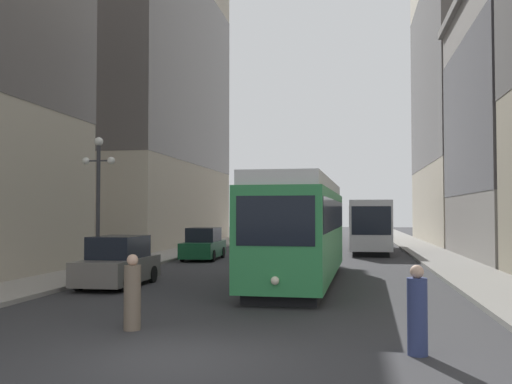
{
  "coord_description": "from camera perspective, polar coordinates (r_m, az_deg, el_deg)",
  "views": [
    {
      "loc": [
        3.12,
        -10.14,
        2.66
      ],
      "look_at": [
        0.35,
        6.36,
        3.27
      ],
      "focal_mm": 40.35,
      "sensor_mm": 36.0,
      "label": 1
    }
  ],
  "objects": [
    {
      "name": "lamp_post_left_near",
      "position": [
        24.52,
        -15.37,
        0.75
      ],
      "size": [
        1.41,
        0.36,
        5.64
      ],
      "color": "#333338",
      "rests_on": "sidewalk_left"
    },
    {
      "name": "parked_car_left_mid",
      "position": [
        33.13,
        -5.23,
        -5.23
      ],
      "size": [
        2.01,
        4.6,
        1.82
      ],
      "rotation": [
        0.0,
        0.0,
        0.04
      ],
      "color": "black",
      "rests_on": "ground"
    },
    {
      "name": "sidewalk_right",
      "position": [
        50.44,
        15.16,
        -4.96
      ],
      "size": [
        2.87,
        120.0,
        0.15
      ],
      "primitive_type": "cube",
      "color": "gray",
      "rests_on": "ground"
    },
    {
      "name": "streetcar",
      "position": [
        21.96,
        4.44,
        -3.55
      ],
      "size": [
        2.94,
        12.42,
        3.89
      ],
      "rotation": [
        0.0,
        0.0,
        -0.03
      ],
      "color": "black",
      "rests_on": "ground"
    },
    {
      "name": "transit_bus",
      "position": [
        41.1,
        11.07,
        -3.05
      ],
      "size": [
        2.6,
        12.73,
        3.45
      ],
      "rotation": [
        0.0,
        0.0,
        0.0
      ],
      "color": "black",
      "rests_on": "ground"
    },
    {
      "name": "ground_plane",
      "position": [
        10.94,
        -7.66,
        -16.15
      ],
      "size": [
        200.0,
        200.0,
        0.0
      ],
      "primitive_type": "plane",
      "color": "#303033"
    },
    {
      "name": "pedestrian_crossing_near",
      "position": [
        13.59,
        -12.16,
        -9.91
      ],
      "size": [
        0.38,
        0.38,
        1.72
      ],
      "rotation": [
        0.0,
        0.0,
        6.0
      ],
      "color": "#6B5B4C",
      "rests_on": "ground"
    },
    {
      "name": "pedestrian_crossing_far",
      "position": [
        11.41,
        15.7,
        -11.48
      ],
      "size": [
        0.38,
        0.38,
        1.68
      ],
      "rotation": [
        0.0,
        0.0,
        1.28
      ],
      "color": "navy",
      "rests_on": "ground"
    },
    {
      "name": "parked_car_left_near",
      "position": [
        21.63,
        -13.51,
        -6.86
      ],
      "size": [
        1.89,
        4.23,
        1.82
      ],
      "rotation": [
        0.0,
        0.0,
        -0.0
      ],
      "color": "black",
      "rests_on": "ground"
    },
    {
      "name": "building_right_midblock",
      "position": [
        55.57,
        23.09,
        9.98
      ],
      "size": [
        13.71,
        21.96,
        27.4
      ],
      "color": "#B2A893",
      "rests_on": "ground"
    },
    {
      "name": "building_left_corner",
      "position": [
        50.92,
        -12.27,
        10.67
      ],
      "size": [
        12.47,
        24.48,
        26.91
      ],
      "color": "#B2A893",
      "rests_on": "ground"
    },
    {
      "name": "sidewalk_left",
      "position": [
        51.43,
        -3.01,
        -4.97
      ],
      "size": [
        2.87,
        120.0,
        0.15
      ],
      "primitive_type": "cube",
      "color": "gray",
      "rests_on": "ground"
    }
  ]
}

